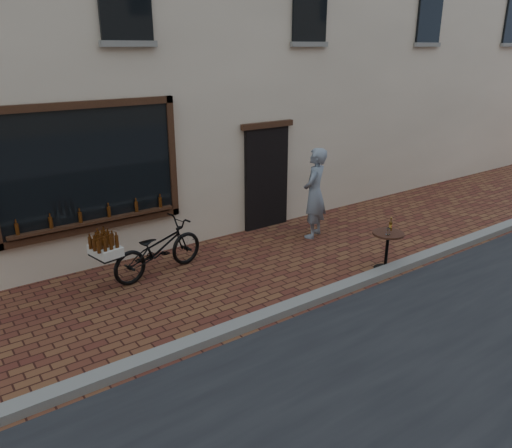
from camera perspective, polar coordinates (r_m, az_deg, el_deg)
ground at (r=7.67m, az=5.36°, el=-10.24°), size 90.00×90.00×0.00m
kerb at (r=7.77m, az=4.40°, el=-9.27°), size 90.00×0.25×0.12m
cargo_bicycle at (r=8.87m, az=-11.32°, el=-2.77°), size 2.17×0.95×1.02m
bistro_table at (r=9.16m, az=14.79°, el=-2.14°), size 0.56×0.56×0.95m
pedestrian at (r=10.39m, az=6.71°, el=3.51°), size 0.82×0.73×1.89m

